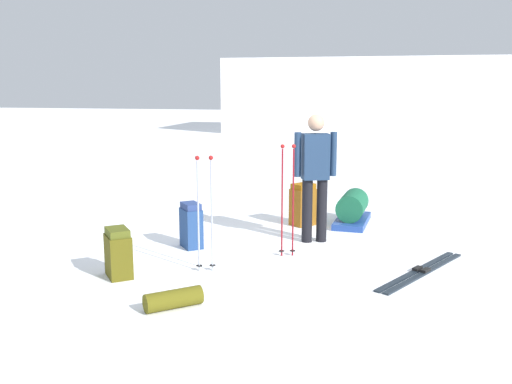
% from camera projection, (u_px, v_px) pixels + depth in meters
% --- Properties ---
extents(ground_plane, '(80.00, 80.00, 0.00)m').
position_uv_depth(ground_plane, '(256.00, 244.00, 7.54)').
color(ground_plane, white).
extents(distant_snow_ridge, '(13.85, 5.47, 3.20)m').
position_uv_depth(distant_snow_ridge, '(385.00, 96.00, 25.20)').
color(distant_snow_ridge, white).
rests_on(distant_snow_ridge, ground_plane).
extents(skier_standing, '(0.54, 0.32, 1.70)m').
position_uv_depth(skier_standing, '(315.00, 171.00, 7.49)').
color(skier_standing, black).
rests_on(skier_standing, ground_plane).
extents(ski_pair_near, '(1.04, 1.66, 0.05)m').
position_uv_depth(ski_pair_near, '(421.00, 271.00, 6.40)').
color(ski_pair_near, '#1A242D').
rests_on(ski_pair_near, ground_plane).
extents(backpack_large_dark, '(0.42, 0.43, 0.63)m').
position_uv_depth(backpack_large_dark, '(303.00, 205.00, 8.51)').
color(backpack_large_dark, '#8C5315').
rests_on(backpack_large_dark, ground_plane).
extents(backpack_bright, '(0.37, 0.39, 0.59)m').
position_uv_depth(backpack_bright, '(191.00, 226.00, 7.33)').
color(backpack_bright, navy).
rests_on(backpack_bright, ground_plane).
extents(backpack_small_spare, '(0.41, 0.43, 0.55)m').
position_uv_depth(backpack_small_spare, '(118.00, 253.00, 6.21)').
color(backpack_small_spare, '#504910').
rests_on(backpack_small_spare, ground_plane).
extents(ski_poles_planted_near, '(0.21, 0.11, 1.31)m').
position_uv_depth(ski_poles_planted_near, '(205.00, 208.00, 6.33)').
color(ski_poles_planted_near, '#A9B0C4').
rests_on(ski_poles_planted_near, ground_plane).
extents(ski_poles_planted_far, '(0.20, 0.11, 1.38)m').
position_uv_depth(ski_poles_planted_far, '(288.00, 195.00, 6.89)').
color(ski_poles_planted_far, maroon).
rests_on(ski_poles_planted_far, ground_plane).
extents(gear_sled, '(0.54, 1.08, 0.49)m').
position_uv_depth(gear_sled, '(352.00, 209.00, 8.59)').
color(gear_sled, '#224395').
rests_on(gear_sled, ground_plane).
extents(sleeping_mat_rolled, '(0.54, 0.49, 0.18)m').
position_uv_depth(sleeping_mat_rolled, '(173.00, 299.00, 5.36)').
color(sleeping_mat_rolled, '#585213').
rests_on(sleeping_mat_rolled, ground_plane).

